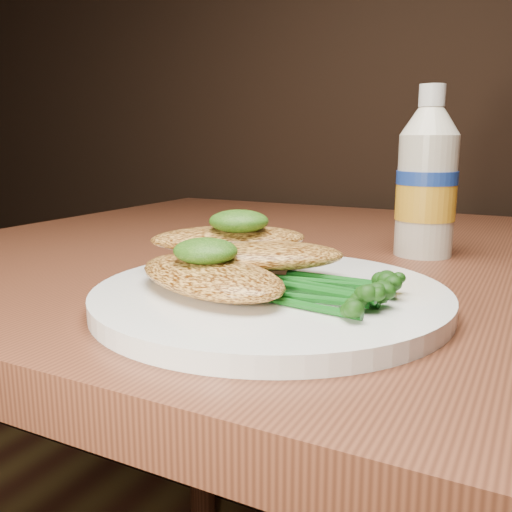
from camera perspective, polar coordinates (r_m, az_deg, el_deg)
The scene contains 8 objects.
plate at distance 0.43m, azimuth 1.49°, elevation -4.17°, with size 0.27×0.27×0.01m, color white.
chicken_front at distance 0.42m, azimuth -4.69°, elevation -2.03°, with size 0.15×0.08×0.02m, color gold.
chicken_mid at distance 0.45m, azimuth 0.23°, elevation 0.09°, with size 0.14×0.07×0.02m, color gold.
chicken_back at distance 0.49m, azimuth -2.79°, elevation 1.78°, with size 0.13×0.07×0.02m, color gold.
pesto_front at distance 0.42m, azimuth -5.17°, elevation 0.52°, with size 0.05×0.05×0.02m, color #0F3307.
pesto_back at distance 0.47m, azimuth -1.77°, elevation 3.57°, with size 0.05×0.05×0.02m, color #0F3307.
broccolini_bundle at distance 0.41m, azimuth 6.57°, elevation -2.79°, with size 0.13×0.10×0.02m, color #135716, non-canonical shape.
mayo_bottle at distance 0.64m, azimuth 17.04°, elevation 8.16°, with size 0.06×0.06×0.18m, color beige, non-canonical shape.
Camera 1 is at (0.09, 0.45, 0.88)m, focal length 39.30 mm.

